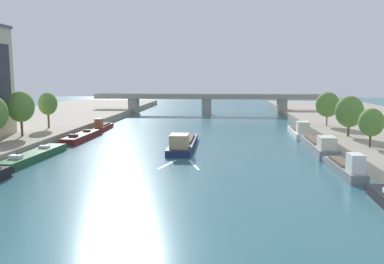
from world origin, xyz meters
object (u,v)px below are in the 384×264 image
(tree_right_far, at_px, (349,111))
(bridge_far, at_px, (207,101))
(moored_boat_left_midway, at_px, (34,156))
(tree_right_nearest, at_px, (328,104))
(tree_right_midway, at_px, (371,122))
(barge_midriver, at_px, (183,143))
(moored_boat_left_near, at_px, (82,137))
(moored_boat_right_lone, at_px, (299,131))
(tree_left_past_mid, at_px, (48,104))
(tree_left_midway, at_px, (21,107))
(moored_boat_left_downstream, at_px, (103,126))
(moored_boat_right_gap_after, at_px, (345,167))
(moored_boat_right_far, at_px, (319,145))

(tree_right_far, bearing_deg, bridge_far, 115.88)
(moored_boat_left_midway, distance_m, tree_right_far, 50.43)
(tree_right_nearest, bearing_deg, tree_right_midway, -89.77)
(barge_midriver, height_order, tree_right_midway, tree_right_midway)
(barge_midriver, bearing_deg, moored_boat_left_near, 160.32)
(moored_boat_right_lone, bearing_deg, bridge_far, 115.44)
(tree_left_past_mid, bearing_deg, moored_boat_left_midway, -71.02)
(tree_left_midway, bearing_deg, bridge_far, 64.44)
(barge_midriver, bearing_deg, moored_boat_left_downstream, 134.01)
(moored_boat_right_gap_after, height_order, moored_boat_right_lone, moored_boat_right_lone)
(moored_boat_right_lone, distance_m, tree_left_midway, 51.81)
(tree_left_midway, bearing_deg, tree_right_nearest, 18.92)
(moored_boat_right_lone, bearing_deg, barge_midriver, -143.62)
(tree_right_midway, height_order, bridge_far, tree_right_midway)
(tree_left_past_mid, height_order, tree_right_far, tree_left_past_mid)
(moored_boat_left_near, distance_m, tree_right_nearest, 48.87)
(tree_right_midway, bearing_deg, moored_boat_right_gap_after, -122.04)
(moored_boat_right_lone, relative_size, bridge_far, 0.21)
(barge_midriver, bearing_deg, tree_left_midway, -179.81)
(moored_boat_right_far, height_order, tree_left_midway, tree_left_midway)
(tree_left_past_mid, bearing_deg, moored_boat_right_lone, 5.94)
(moored_boat_right_lone, xyz_separation_m, tree_left_past_mid, (-49.20, -5.12, 5.46))
(moored_boat_right_far, xyz_separation_m, tree_left_past_mid, (-49.27, 11.63, 5.44))
(moored_boat_left_near, xyz_separation_m, tree_left_midway, (-7.70, -7.12, 6.08))
(moored_boat_left_near, relative_size, tree_left_past_mid, 2.03)
(tree_left_midway, bearing_deg, moored_boat_right_gap_after, -17.87)
(tree_left_past_mid, relative_size, tree_right_midway, 1.24)
(moored_boat_right_gap_after, height_order, tree_right_midway, tree_right_midway)
(moored_boat_right_far, relative_size, tree_left_midway, 2.16)
(tree_left_past_mid, bearing_deg, bridge_far, 59.41)
(tree_left_midway, xyz_separation_m, tree_right_midway, (54.94, -5.92, -1.41))
(moored_boat_right_lone, height_order, tree_left_past_mid, tree_left_past_mid)
(tree_left_past_mid, bearing_deg, barge_midriver, -21.35)
(tree_right_midway, bearing_deg, tree_left_midway, 173.85)
(barge_midriver, relative_size, moored_boat_right_gap_after, 1.54)
(tree_left_past_mid, bearing_deg, moored_boat_right_gap_after, -28.48)
(moored_boat_right_lone, height_order, tree_left_midway, tree_left_midway)
(tree_left_past_mid, distance_m, tree_right_nearest, 55.67)
(moored_boat_left_near, relative_size, tree_right_nearest, 2.03)
(moored_boat_left_near, height_order, moored_boat_right_lone, moored_boat_right_lone)
(moored_boat_right_far, distance_m, moored_boat_right_lone, 16.75)
(moored_boat_right_gap_after, height_order, tree_right_far, tree_right_far)
(moored_boat_right_gap_after, bearing_deg, moored_boat_left_near, 150.92)
(barge_midriver, height_order, moored_boat_right_gap_after, moored_boat_right_gap_after)
(moored_boat_left_midway, xyz_separation_m, moored_boat_right_gap_after, (41.75, -5.37, 0.38))
(moored_boat_right_far, bearing_deg, moored_boat_left_midway, -167.10)
(moored_boat_right_gap_after, xyz_separation_m, tree_left_midway, (-48.80, 15.73, 5.77))
(moored_boat_left_near, distance_m, bridge_far, 56.22)
(moored_boat_right_gap_after, distance_m, bridge_far, 77.82)
(moored_boat_left_midway, relative_size, tree_right_nearest, 2.39)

